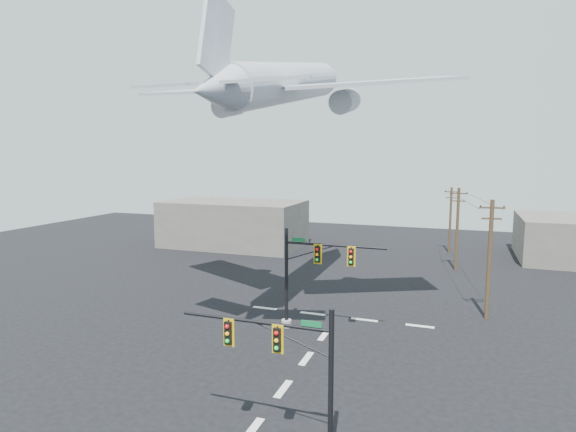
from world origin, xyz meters
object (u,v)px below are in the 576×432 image
at_px(utility_pole_c, 450,219).
at_px(airliner, 286,84).
at_px(utility_pole_b, 457,228).
at_px(signal_mast_near, 295,374).
at_px(utility_pole_a, 489,257).
at_px(signal_mast_far, 307,276).

height_order(utility_pole_c, airliner, airliner).
bearing_deg(utility_pole_b, signal_mast_near, -102.68).
height_order(signal_mast_near, utility_pole_a, utility_pole_a).
bearing_deg(utility_pole_c, signal_mast_near, -95.91).
distance_m(signal_mast_far, utility_pole_b, 23.89).
bearing_deg(utility_pole_a, airliner, -178.69).
relative_size(signal_mast_far, utility_pole_b, 0.84).
distance_m(utility_pole_b, airliner, 25.24).
bearing_deg(signal_mast_near, airliner, 111.17).
bearing_deg(utility_pole_b, utility_pole_c, 91.94).
bearing_deg(airliner, utility_pole_a, -80.78).
height_order(utility_pole_a, utility_pole_c, utility_pole_a).
xyz_separation_m(utility_pole_b, utility_pole_c, (-0.87, 9.46, -0.30)).
bearing_deg(signal_mast_far, utility_pole_c, 74.38).
bearing_deg(airliner, utility_pole_b, -35.51).
relative_size(signal_mast_far, utility_pole_c, 0.90).
xyz_separation_m(utility_pole_b, airliner, (-12.76, -17.51, 12.94)).
relative_size(utility_pole_b, airliner, 0.32).
relative_size(signal_mast_far, airliner, 0.27).
bearing_deg(signal_mast_far, utility_pole_a, 29.02).
distance_m(signal_mast_near, utility_pole_c, 45.11).
xyz_separation_m(signal_mast_near, signal_mast_far, (-3.77, 13.51, 0.45)).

